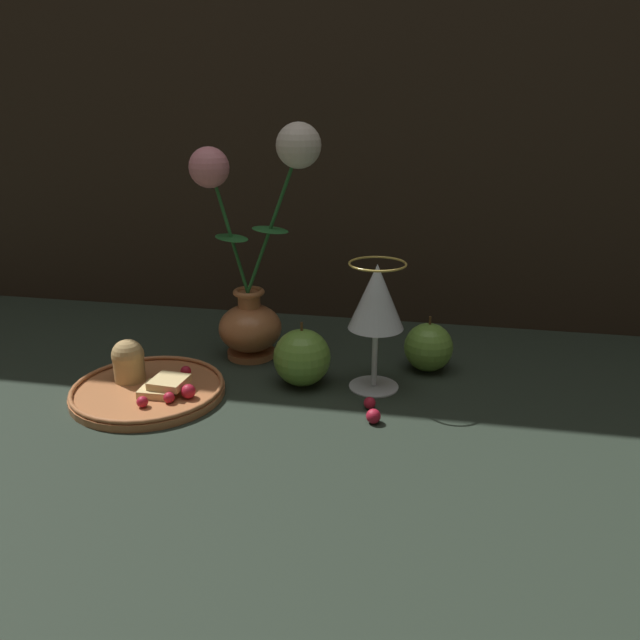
{
  "coord_description": "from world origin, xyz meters",
  "views": [
    {
      "loc": [
        0.21,
        -0.79,
        0.38
      ],
      "look_at": [
        0.06,
        -0.01,
        0.1
      ],
      "focal_mm": 35.0,
      "sensor_mm": 36.0,
      "label": 1
    }
  ],
  "objects_px": {
    "plate_with_pastries": "(146,384)",
    "wine_glass": "(377,301)",
    "apple_beside_vase": "(428,347)",
    "apple_near_glass": "(302,357)",
    "vase": "(253,270)"
  },
  "relations": [
    {
      "from": "vase",
      "to": "apple_beside_vase",
      "type": "distance_m",
      "value": 0.28
    },
    {
      "from": "apple_beside_vase",
      "to": "plate_with_pastries",
      "type": "bearing_deg",
      "value": -157.58
    },
    {
      "from": "plate_with_pastries",
      "to": "wine_glass",
      "type": "xyz_separation_m",
      "value": [
        0.3,
        0.08,
        0.11
      ]
    },
    {
      "from": "vase",
      "to": "apple_near_glass",
      "type": "relative_size",
      "value": 3.8
    },
    {
      "from": "plate_with_pastries",
      "to": "apple_near_glass",
      "type": "height_order",
      "value": "apple_near_glass"
    },
    {
      "from": "vase",
      "to": "plate_with_pastries",
      "type": "relative_size",
      "value": 1.7
    },
    {
      "from": "vase",
      "to": "plate_with_pastries",
      "type": "height_order",
      "value": "vase"
    },
    {
      "from": "plate_with_pastries",
      "to": "apple_beside_vase",
      "type": "height_order",
      "value": "apple_beside_vase"
    },
    {
      "from": "vase",
      "to": "wine_glass",
      "type": "distance_m",
      "value": 0.21
    },
    {
      "from": "plate_with_pastries",
      "to": "wine_glass",
      "type": "distance_m",
      "value": 0.33
    },
    {
      "from": "apple_beside_vase",
      "to": "apple_near_glass",
      "type": "distance_m",
      "value": 0.19
    },
    {
      "from": "apple_near_glass",
      "to": "wine_glass",
      "type": "bearing_deg",
      "value": 6.81
    },
    {
      "from": "plate_with_pastries",
      "to": "apple_near_glass",
      "type": "bearing_deg",
      "value": 19.51
    },
    {
      "from": "apple_beside_vase",
      "to": "vase",
      "type": "bearing_deg",
      "value": -179.69
    },
    {
      "from": "vase",
      "to": "apple_beside_vase",
      "type": "xyz_separation_m",
      "value": [
        0.26,
        0.0,
        -0.1
      ]
    }
  ]
}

